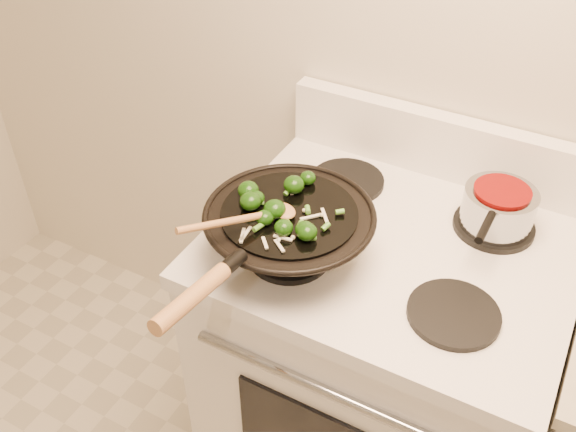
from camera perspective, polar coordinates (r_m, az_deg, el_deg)
The scene contains 5 objects.
stove at distance 1.76m, azimuth 7.86°, elevation -13.25°, with size 0.78×0.67×1.08m.
wok at distance 1.32m, azimuth 0.02°, elevation -1.37°, with size 0.36×0.59×0.17m.
stirfry at distance 1.29m, azimuth -0.90°, elevation 0.89°, with size 0.24×0.25×0.04m.
wooden_spoon at distance 1.25m, azimuth -2.94°, elevation -0.03°, with size 0.15×0.24×0.07m.
saucepan at distance 1.48m, azimuth 18.19°, elevation 0.72°, with size 0.16×0.26×0.09m.
Camera 1 is at (0.24, 0.13, 1.85)m, focal length 40.00 mm.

